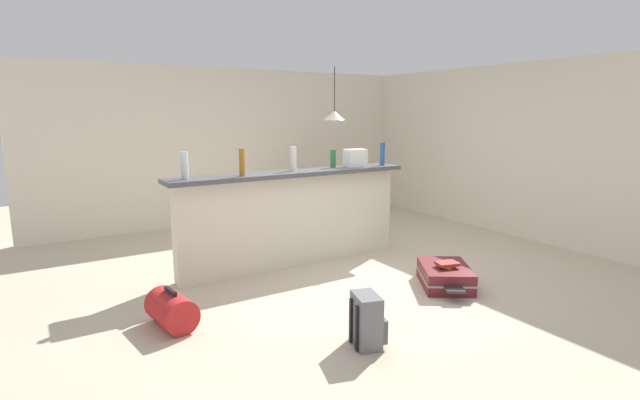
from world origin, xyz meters
TOP-DOWN VIEW (x-y plane):
  - ground_plane at (0.00, 0.00)m, footprint 13.00×13.00m
  - wall_back at (0.00, 3.05)m, footprint 6.60×0.10m
  - wall_right at (3.05, 0.30)m, footprint 0.10×6.00m
  - partition_half_wall at (-0.42, 0.40)m, footprint 2.80×0.20m
  - bar_countertop at (-0.42, 0.40)m, footprint 2.96×0.40m
  - bottle_clear at (-1.68, 0.41)m, footprint 0.08×0.08m
  - bottle_amber at (-1.08, 0.33)m, footprint 0.06×0.06m
  - bottle_white at (-0.39, 0.45)m, footprint 0.07×0.07m
  - bottle_green at (0.20, 0.49)m, footprint 0.07×0.07m
  - bottle_blue at (0.87, 0.36)m, footprint 0.06×0.06m
  - grocery_bag at (0.48, 0.41)m, footprint 0.26×0.18m
  - dining_table at (1.05, 1.89)m, footprint 1.10×0.80m
  - dining_chair_near_partition at (1.05, 1.40)m, footprint 0.41×0.41m
  - pendant_lamp at (1.14, 1.89)m, footprint 0.34×0.34m
  - suitcase_flat_maroon at (0.59, -1.08)m, footprint 0.79×0.87m
  - backpack_grey at (-0.91, -1.69)m, footprint 0.30×0.32m
  - duffel_bag_red at (-2.12, -0.55)m, footprint 0.37×0.52m
  - book_stack at (0.59, -1.10)m, footprint 0.30×0.25m

SIDE VIEW (x-z plane):
  - ground_plane at x=0.00m, z-range -0.05..0.00m
  - suitcase_flat_maroon at x=0.59m, z-range 0.00..0.22m
  - duffel_bag_red at x=-2.12m, z-range -0.02..0.32m
  - backpack_grey at x=-0.91m, z-range -0.01..0.41m
  - book_stack at x=0.59m, z-range 0.22..0.28m
  - dining_chair_near_partition at x=1.05m, z-range 0.05..0.98m
  - partition_half_wall at x=-0.42m, z-range 0.00..1.08m
  - dining_table at x=1.05m, z-range 0.28..1.02m
  - bar_countertop at x=-0.42m, z-range 1.08..1.13m
  - grocery_bag at x=0.48m, z-range 1.13..1.35m
  - bottle_green at x=0.20m, z-range 1.13..1.35m
  - wall_back at x=0.00m, z-range 0.00..2.50m
  - wall_right at x=3.05m, z-range 0.00..2.50m
  - bottle_clear at x=-1.68m, z-range 1.13..1.41m
  - bottle_white at x=-0.39m, z-range 1.13..1.42m
  - bottle_amber at x=-1.08m, z-range 1.13..1.42m
  - bottle_blue at x=0.87m, z-range 1.13..1.42m
  - pendant_lamp at x=1.14m, z-range 1.32..2.18m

